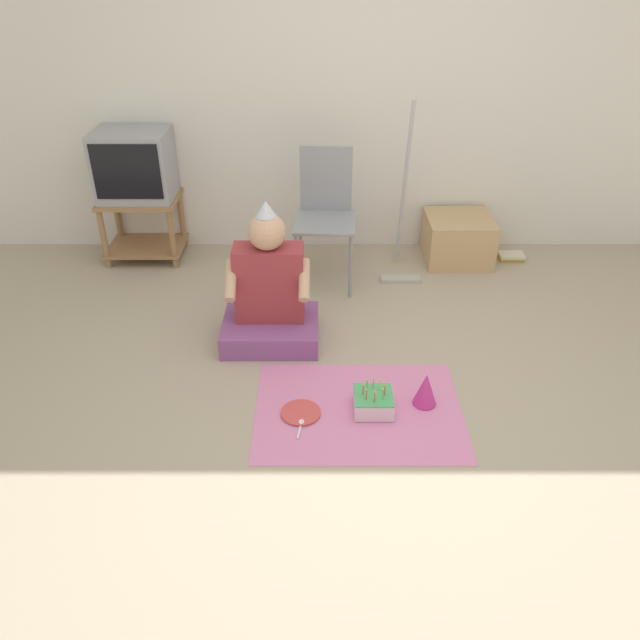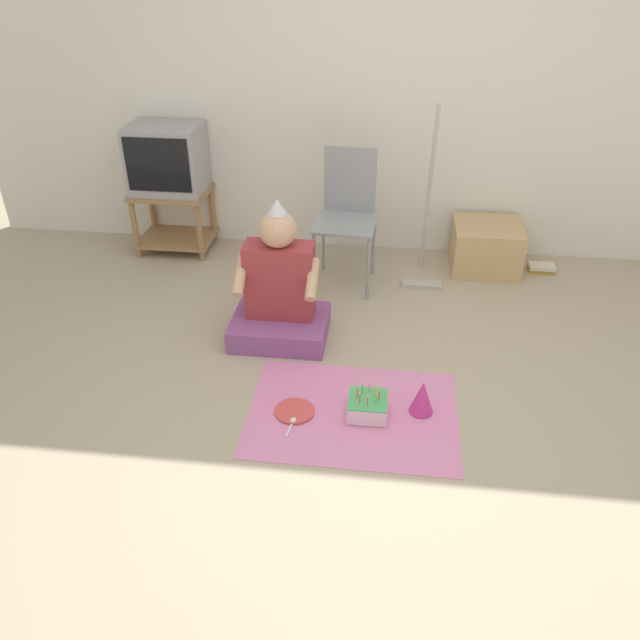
{
  "view_description": "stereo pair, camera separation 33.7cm",
  "coord_description": "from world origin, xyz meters",
  "px_view_note": "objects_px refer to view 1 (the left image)",
  "views": [
    {
      "loc": [
        -0.32,
        -2.42,
        2.12
      ],
      "look_at": [
        -0.33,
        0.44,
        0.35
      ],
      "focal_mm": 35.0,
      "sensor_mm": 36.0,
      "label": 1
    },
    {
      "loc": [
        0.02,
        -2.4,
        2.12
      ],
      "look_at": [
        -0.33,
        0.44,
        0.35
      ],
      "focal_mm": 35.0,
      "sensor_mm": 36.0,
      "label": 2
    }
  ],
  "objects_px": {
    "cardboard_box_stack": "(460,239)",
    "folding_chair": "(327,208)",
    "tv": "(137,165)",
    "birthday_cake": "(375,402)",
    "book_pile": "(513,257)",
    "paper_plate": "(303,412)",
    "person_seated": "(272,297)",
    "dust_mop": "(405,228)",
    "party_hat_blue": "(428,389)"
  },
  "relations": [
    {
      "from": "cardboard_box_stack",
      "to": "folding_chair",
      "type": "bearing_deg",
      "value": -163.29
    },
    {
      "from": "tv",
      "to": "birthday_cake",
      "type": "height_order",
      "value": "tv"
    },
    {
      "from": "tv",
      "to": "folding_chair",
      "type": "height_order",
      "value": "tv"
    },
    {
      "from": "book_pile",
      "to": "paper_plate",
      "type": "bearing_deg",
      "value": -130.78
    },
    {
      "from": "person_seated",
      "to": "cardboard_box_stack",
      "type": "bearing_deg",
      "value": 39.33
    },
    {
      "from": "dust_mop",
      "to": "birthday_cake",
      "type": "relative_size",
      "value": 6.3
    },
    {
      "from": "tv",
      "to": "cardboard_box_stack",
      "type": "height_order",
      "value": "tv"
    },
    {
      "from": "party_hat_blue",
      "to": "book_pile",
      "type": "bearing_deg",
      "value": 62.25
    },
    {
      "from": "person_seated",
      "to": "dust_mop",
      "type": "bearing_deg",
      "value": 43.11
    },
    {
      "from": "cardboard_box_stack",
      "to": "paper_plate",
      "type": "relative_size",
      "value": 2.32
    },
    {
      "from": "birthday_cake",
      "to": "party_hat_blue",
      "type": "height_order",
      "value": "party_hat_blue"
    },
    {
      "from": "dust_mop",
      "to": "book_pile",
      "type": "bearing_deg",
      "value": 16.51
    },
    {
      "from": "cardboard_box_stack",
      "to": "person_seated",
      "type": "height_order",
      "value": "person_seated"
    },
    {
      "from": "birthday_cake",
      "to": "paper_plate",
      "type": "relative_size",
      "value": 0.97
    },
    {
      "from": "folding_chair",
      "to": "person_seated",
      "type": "distance_m",
      "value": 0.9
    },
    {
      "from": "book_pile",
      "to": "birthday_cake",
      "type": "height_order",
      "value": "birthday_cake"
    },
    {
      "from": "cardboard_box_stack",
      "to": "birthday_cake",
      "type": "height_order",
      "value": "cardboard_box_stack"
    },
    {
      "from": "folding_chair",
      "to": "paper_plate",
      "type": "bearing_deg",
      "value": -95.1
    },
    {
      "from": "folding_chair",
      "to": "book_pile",
      "type": "distance_m",
      "value": 1.54
    },
    {
      "from": "birthday_cake",
      "to": "cardboard_box_stack",
      "type": "bearing_deg",
      "value": 66.92
    },
    {
      "from": "dust_mop",
      "to": "party_hat_blue",
      "type": "xyz_separation_m",
      "value": [
        -0.03,
        -1.47,
        -0.28
      ]
    },
    {
      "from": "cardboard_box_stack",
      "to": "dust_mop",
      "type": "xyz_separation_m",
      "value": [
        -0.46,
        -0.28,
        0.21
      ]
    },
    {
      "from": "folding_chair",
      "to": "dust_mop",
      "type": "xyz_separation_m",
      "value": [
        0.54,
        0.03,
        -0.16
      ]
    },
    {
      "from": "dust_mop",
      "to": "cardboard_box_stack",
      "type": "bearing_deg",
      "value": 30.84
    },
    {
      "from": "cardboard_box_stack",
      "to": "party_hat_blue",
      "type": "height_order",
      "value": "cardboard_box_stack"
    },
    {
      "from": "cardboard_box_stack",
      "to": "book_pile",
      "type": "bearing_deg",
      "value": -2.01
    },
    {
      "from": "dust_mop",
      "to": "party_hat_blue",
      "type": "height_order",
      "value": "dust_mop"
    },
    {
      "from": "cardboard_box_stack",
      "to": "book_pile",
      "type": "distance_m",
      "value": 0.44
    },
    {
      "from": "dust_mop",
      "to": "person_seated",
      "type": "xyz_separation_m",
      "value": [
        -0.88,
        -0.82,
        -0.09
      ]
    },
    {
      "from": "tv",
      "to": "paper_plate",
      "type": "relative_size",
      "value": 2.52
    },
    {
      "from": "cardboard_box_stack",
      "to": "party_hat_blue",
      "type": "distance_m",
      "value": 1.81
    },
    {
      "from": "party_hat_blue",
      "to": "birthday_cake",
      "type": "bearing_deg",
      "value": -168.99
    },
    {
      "from": "tv",
      "to": "paper_plate",
      "type": "distance_m",
      "value": 2.36
    },
    {
      "from": "birthday_cake",
      "to": "party_hat_blue",
      "type": "distance_m",
      "value": 0.29
    },
    {
      "from": "cardboard_box_stack",
      "to": "person_seated",
      "type": "relative_size",
      "value": 0.55
    },
    {
      "from": "book_pile",
      "to": "party_hat_blue",
      "type": "bearing_deg",
      "value": -117.75
    },
    {
      "from": "book_pile",
      "to": "folding_chair",
      "type": "bearing_deg",
      "value": -168.6
    },
    {
      "from": "party_hat_blue",
      "to": "folding_chair",
      "type": "bearing_deg",
      "value": 109.81
    },
    {
      "from": "birthday_cake",
      "to": "person_seated",
      "type": "bearing_deg",
      "value": 129.69
    },
    {
      "from": "party_hat_blue",
      "to": "paper_plate",
      "type": "xyz_separation_m",
      "value": [
        -0.65,
        -0.09,
        -0.09
      ]
    },
    {
      "from": "dust_mop",
      "to": "paper_plate",
      "type": "bearing_deg",
      "value": -113.69
    },
    {
      "from": "person_seated",
      "to": "party_hat_blue",
      "type": "distance_m",
      "value": 1.08
    },
    {
      "from": "tv",
      "to": "book_pile",
      "type": "bearing_deg",
      "value": -1.37
    },
    {
      "from": "person_seated",
      "to": "birthday_cake",
      "type": "xyz_separation_m",
      "value": [
        0.58,
        -0.7,
        -0.23
      ]
    },
    {
      "from": "folding_chair",
      "to": "paper_plate",
      "type": "height_order",
      "value": "folding_chair"
    },
    {
      "from": "folding_chair",
      "to": "birthday_cake",
      "type": "bearing_deg",
      "value": -80.8
    },
    {
      "from": "tv",
      "to": "party_hat_blue",
      "type": "height_order",
      "value": "tv"
    },
    {
      "from": "folding_chair",
      "to": "party_hat_blue",
      "type": "relative_size",
      "value": 4.92
    },
    {
      "from": "book_pile",
      "to": "person_seated",
      "type": "distance_m",
      "value": 2.09
    },
    {
      "from": "tv",
      "to": "folding_chair",
      "type": "bearing_deg",
      "value": -14.54
    }
  ]
}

